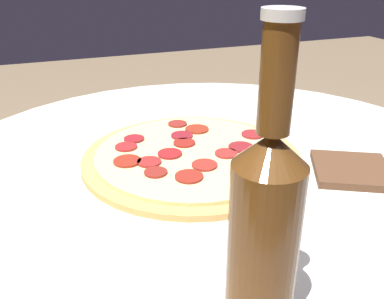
# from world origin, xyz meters

# --- Properties ---
(table) EXTENTS (0.96, 0.96, 0.70)m
(table) POSITION_xyz_m (0.00, 0.00, 0.50)
(table) COLOR silver
(table) RESTS_ON ground_plane
(pizza) EXTENTS (0.36, 0.36, 0.02)m
(pizza) POSITION_xyz_m (0.03, 0.03, 0.70)
(pizza) COLOR tan
(pizza) RESTS_ON table
(beer_bottle) EXTENTS (0.06, 0.06, 0.28)m
(beer_bottle) POSITION_xyz_m (-0.30, 0.09, 0.80)
(beer_bottle) COLOR #563314
(beer_bottle) RESTS_ON table
(pizza_paddle) EXTENTS (0.17, 0.24, 0.02)m
(pizza_paddle) POSITION_xyz_m (-0.12, -0.21, 0.70)
(pizza_paddle) COLOR brown
(pizza_paddle) RESTS_ON table
(napkin) EXTENTS (0.16, 0.09, 0.01)m
(napkin) POSITION_xyz_m (0.16, -0.27, 0.70)
(napkin) COLOR white
(napkin) RESTS_ON table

